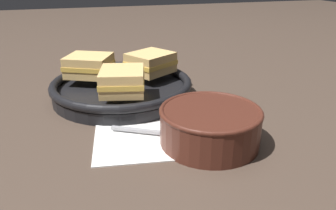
{
  "coord_description": "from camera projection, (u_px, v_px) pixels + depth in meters",
  "views": [
    {
      "loc": [
        -0.16,
        -0.5,
        0.27
      ],
      "look_at": [
        0.0,
        0.04,
        0.03
      ],
      "focal_mm": 35.0,
      "sensor_mm": 36.0,
      "label": 1
    }
  ],
  "objects": [
    {
      "name": "soup_bowl",
      "position": [
        210.0,
        124.0,
        0.53
      ],
      "size": [
        0.17,
        0.17,
        0.06
      ],
      "color": "#4C2319",
      "rests_on": "ground_plane"
    },
    {
      "name": "napkin",
      "position": [
        162.0,
        132.0,
        0.58
      ],
      "size": [
        0.26,
        0.23,
        0.0
      ],
      "color": "white",
      "rests_on": "ground_plane"
    },
    {
      "name": "spoon",
      "position": [
        172.0,
        135.0,
        0.55
      ],
      "size": [
        0.14,
        0.09,
        0.01
      ],
      "rotation": [
        0.0,
        0.0,
        -0.52
      ],
      "color": "#9E9EA3",
      "rests_on": "napkin"
    },
    {
      "name": "ground_plane",
      "position": [
        174.0,
        130.0,
        0.59
      ],
      "size": [
        4.0,
        4.0,
        0.0
      ],
      "primitive_type": "plane",
      "color": "#47382D"
    },
    {
      "name": "sandwich_near_left",
      "position": [
        89.0,
        65.0,
        0.74
      ],
      "size": [
        0.12,
        0.12,
        0.05
      ],
      "rotation": [
        0.0,
        0.0,
        4.26
      ],
      "color": "#DBB26B",
      "rests_on": "skillet"
    },
    {
      "name": "sandwich_far_left",
      "position": [
        151.0,
        63.0,
        0.76
      ],
      "size": [
        0.13,
        0.12,
        0.05
      ],
      "rotation": [
        0.0,
        0.0,
        8.4
      ],
      "color": "#DBB26B",
      "rests_on": "skillet"
    },
    {
      "name": "sandwich_near_right",
      "position": [
        122.0,
        81.0,
        0.64
      ],
      "size": [
        0.11,
        0.11,
        0.05
      ],
      "rotation": [
        0.0,
        0.0,
        6.05
      ],
      "color": "#DBB26B",
      "rests_on": "skillet"
    },
    {
      "name": "skillet",
      "position": [
        122.0,
        88.0,
        0.73
      ],
      "size": [
        0.31,
        0.44,
        0.04
      ],
      "color": "black",
      "rests_on": "ground_plane"
    }
  ]
}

